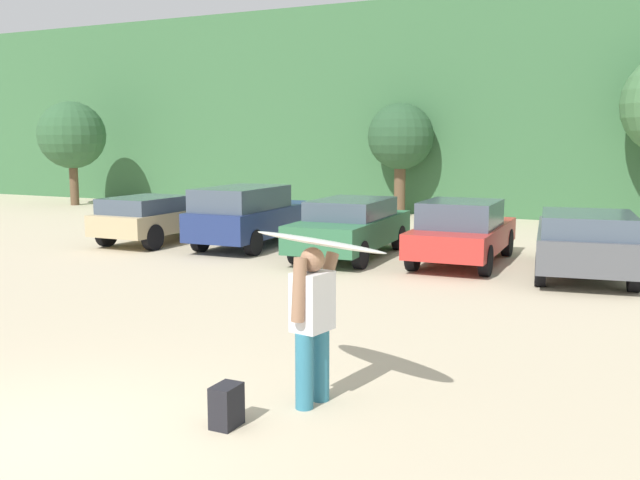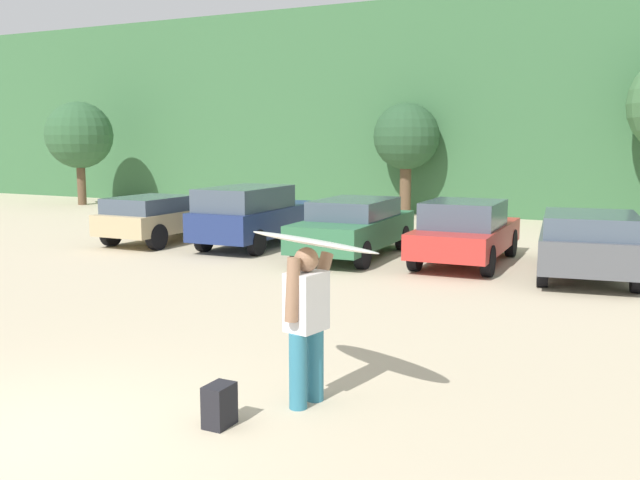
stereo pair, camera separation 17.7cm
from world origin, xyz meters
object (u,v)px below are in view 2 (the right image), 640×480
at_px(parked_car_red, 465,231).
at_px(surfboard_white, 311,242).
at_px(parked_car_forest_green, 354,226).
at_px(parked_car_dark_gray, 588,241).
at_px(person_adult, 306,317).
at_px(parked_car_navy, 255,214).
at_px(parked_car_tan, 161,217).
at_px(backpack_dropped, 219,405).

bearing_deg(parked_car_red, surfboard_white, -177.21).
xyz_separation_m(parked_car_forest_green, surfboard_white, (3.68, -9.45, 1.08)).
xyz_separation_m(parked_car_dark_gray, person_adult, (-1.96, -9.24, 0.22)).
bearing_deg(parked_car_navy, parked_car_forest_green, -98.39).
xyz_separation_m(parked_car_forest_green, parked_car_red, (2.81, 0.23, 0.00)).
xyz_separation_m(parked_car_dark_gray, surfboard_white, (-1.93, -9.19, 1.06)).
height_order(parked_car_tan, parked_car_red, parked_car_red).
height_order(parked_car_tan, parked_car_forest_green, parked_car_forest_green).
bearing_deg(person_adult, parked_car_tan, -34.00).
distance_m(parked_car_red, person_adult, 9.77).
height_order(parked_car_red, parked_car_dark_gray, parked_car_red).
relative_size(person_adult, backpack_dropped, 4.01).
bearing_deg(person_adult, backpack_dropped, 71.17).
xyz_separation_m(parked_car_red, parked_car_dark_gray, (2.81, -0.49, 0.01)).
distance_m(parked_car_forest_green, surfboard_white, 10.20).
relative_size(parked_car_tan, parked_car_forest_green, 0.89).
bearing_deg(backpack_dropped, parked_car_tan, 131.62).
bearing_deg(parked_car_tan, parked_car_navy, -80.02).
bearing_deg(surfboard_white, parked_car_forest_green, -45.02).
distance_m(parked_car_navy, parked_car_red, 5.96).
distance_m(parked_car_dark_gray, person_adult, 9.45).
bearing_deg(surfboard_white, parked_car_navy, -31.36).
bearing_deg(parked_car_forest_green, surfboard_white, -161.86).
relative_size(parked_car_navy, parked_car_forest_green, 1.01).
height_order(parked_car_tan, person_adult, person_adult).
relative_size(parked_car_forest_green, parked_car_dark_gray, 0.99).
xyz_separation_m(parked_car_tan, parked_car_red, (8.80, 0.43, 0.04)).
relative_size(parked_car_red, backpack_dropped, 10.02).
relative_size(parked_car_dark_gray, backpack_dropped, 10.71).
relative_size(parked_car_red, person_adult, 2.50).
bearing_deg(parked_car_forest_green, backpack_dropped, -166.49).
bearing_deg(parked_car_navy, surfboard_white, -147.58).
height_order(parked_car_navy, backpack_dropped, parked_car_navy).
distance_m(parked_car_navy, surfboard_white, 11.97).
bearing_deg(surfboard_white, backpack_dropped, 85.04).
relative_size(parked_car_red, parked_car_dark_gray, 0.94).
bearing_deg(parked_car_dark_gray, parked_car_tan, 81.53).
bearing_deg(person_adult, parked_car_forest_green, -58.99).
bearing_deg(parked_car_red, backpack_dropped, 179.34).
bearing_deg(surfboard_white, parked_car_tan, -20.03).
bearing_deg(parked_car_tan, parked_car_red, -87.68).
distance_m(parked_car_tan, parked_car_navy, 2.90).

